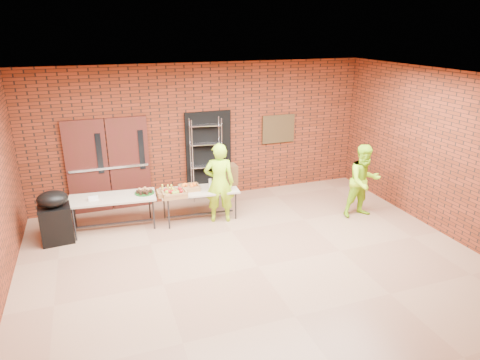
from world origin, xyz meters
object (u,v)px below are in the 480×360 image
Objects in this scene: wire_rack at (206,160)px; table_left at (113,200)px; coffee_dispenser at (229,175)px; covered_grill at (55,217)px; volunteer_man at (364,181)px; table_right at (199,192)px; volunteer_woman at (219,183)px.

table_left is (-2.23, -0.95, -0.34)m from wire_rack.
coffee_dispenser is 3.58m from covered_grill.
volunteer_man is at bearing -7.60° from table_left.
covered_grill is 6.33m from volunteer_man.
volunteer_man is at bearing -13.38° from covered_grill.
wire_rack is at bearing 104.35° from coffee_dispenser.
wire_rack is 1.21m from table_right.
table_left is 1.11m from covered_grill.
table_right is 0.51m from volunteer_woman.
table_left is 1.05× the size of table_right.
volunteer_woman is 1.07× the size of volunteer_man.
volunteer_woman is (-0.08, -1.29, -0.13)m from wire_rack.
table_left is at bearing 6.37° from volunteer_woman.
table_left is 1.10× the size of volunteer_man.
wire_rack is at bearing 27.81° from table_left.
covered_grill is (-3.56, -0.21, -0.37)m from coffee_dispenser.
volunteer_woman reaches higher than coffee_dispenser.
table_right is at bearing -170.45° from coffee_dispenser.
coffee_dispenser is 0.47m from volunteer_woman.
wire_rack reaches higher than table_left.
covered_grill is at bearing 12.94° from volunteer_woman.
volunteer_man is (3.01, -0.79, -0.05)m from volunteer_woman.
wire_rack is 2.45m from table_left.
coffee_dispenser reaches higher than table_right.
volunteer_woman reaches higher than table_right.
wire_rack is 1.30m from volunteer_woman.
wire_rack is at bearing 71.72° from table_right.
volunteer_woman is at bearing -7.37° from covered_grill.
volunteer_woman is (2.16, -0.35, 0.21)m from table_left.
table_left is at bearing -179.94° from coffee_dispenser.
volunteer_man is (3.39, -1.03, 0.19)m from table_right.
covered_grill is (-2.86, -0.09, -0.09)m from table_right.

